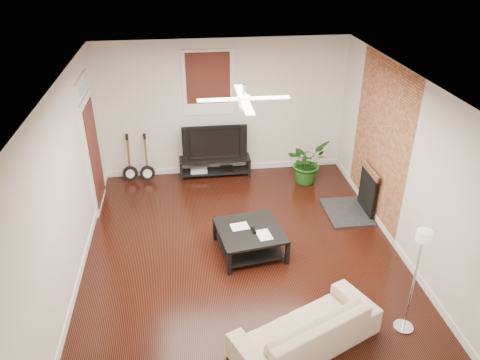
{
  "coord_description": "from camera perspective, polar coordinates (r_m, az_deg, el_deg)",
  "views": [
    {
      "loc": [
        -0.81,
        -5.92,
        4.6
      ],
      "look_at": [
        0.0,
        0.4,
        1.15
      ],
      "focal_mm": 34.77,
      "sensor_mm": 36.0,
      "label": 1
    }
  ],
  "objects": [
    {
      "name": "fireplace",
      "position": [
        8.61,
        14.17,
        -1.27
      ],
      "size": [
        0.8,
        1.1,
        0.92
      ],
      "primitive_type": "cube",
      "color": "black",
      "rests_on": "floor"
    },
    {
      "name": "sofa",
      "position": [
        6.05,
        8.1,
        -17.53
      ],
      "size": [
        2.02,
        1.45,
        0.55
      ],
      "primitive_type": "imported",
      "rotation": [
        0.0,
        0.0,
        3.57
      ],
      "color": "tan",
      "rests_on": "floor"
    },
    {
      "name": "coffee_table",
      "position": [
        7.51,
        1.2,
        -7.4
      ],
      "size": [
        1.13,
        1.13,
        0.42
      ],
      "primitive_type": "cube",
      "rotation": [
        0.0,
        0.0,
        0.15
      ],
      "color": "black",
      "rests_on": "floor"
    },
    {
      "name": "brick_accent",
      "position": [
        8.31,
        16.79,
        4.51
      ],
      "size": [
        0.02,
        2.2,
        2.8
      ],
      "primitive_type": "cube",
      "color": "brown",
      "rests_on": "floor"
    },
    {
      "name": "tv_stand",
      "position": [
        9.77,
        -3.08,
        1.64
      ],
      "size": [
        1.47,
        0.39,
        0.41
      ],
      "primitive_type": "cube",
      "color": "black",
      "rests_on": "floor"
    },
    {
      "name": "guitar_left",
      "position": [
        9.67,
        -13.51,
        2.48
      ],
      "size": [
        0.32,
        0.24,
        1.0
      ],
      "primitive_type": null,
      "rotation": [
        0.0,
        0.0,
        -0.07
      ],
      "color": "black",
      "rests_on": "floor"
    },
    {
      "name": "tv",
      "position": [
        9.54,
        -3.18,
        4.82
      ],
      "size": [
        1.31,
        0.17,
        0.76
      ],
      "primitive_type": "imported",
      "color": "black",
      "rests_on": "tv_stand"
    },
    {
      "name": "door_left",
      "position": [
        8.67,
        -17.71,
        4.29
      ],
      "size": [
        0.08,
        1.0,
        2.5
      ],
      "primitive_type": "cube",
      "color": "white",
      "rests_on": "wall_left"
    },
    {
      "name": "window_back",
      "position": [
        9.29,
        -3.93,
        11.79
      ],
      "size": [
        1.0,
        0.06,
        1.3
      ],
      "primitive_type": "cube",
      "color": "#3F1811",
      "rests_on": "wall_back"
    },
    {
      "name": "potted_plant",
      "position": [
        9.51,
        8.18,
        2.21
      ],
      "size": [
        1.06,
        1.05,
        0.89
      ],
      "primitive_type": "imported",
      "rotation": [
        0.0,
        0.0,
        0.72
      ],
      "color": "#1D5016",
      "rests_on": "floor"
    },
    {
      "name": "room",
      "position": [
        6.78,
        0.43,
        0.26
      ],
      "size": [
        5.01,
        6.01,
        2.81
      ],
      "color": "black",
      "rests_on": "ground"
    },
    {
      "name": "guitar_right",
      "position": [
        9.6,
        -11.45,
        2.54
      ],
      "size": [
        0.32,
        0.23,
        1.0
      ],
      "primitive_type": null,
      "rotation": [
        0.0,
        0.0,
        0.03
      ],
      "color": "black",
      "rests_on": "floor"
    },
    {
      "name": "floor_lamp",
      "position": [
        6.23,
        20.52,
        -11.67
      ],
      "size": [
        0.34,
        0.34,
        1.54
      ],
      "primitive_type": null,
      "rotation": [
        0.0,
        0.0,
        0.43
      ],
      "color": "silver",
      "rests_on": "floor"
    },
    {
      "name": "ceiling_fan",
      "position": [
        6.3,
        0.47,
        9.92
      ],
      "size": [
        1.24,
        1.24,
        0.32
      ],
      "primitive_type": null,
      "color": "white",
      "rests_on": "ceiling"
    }
  ]
}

